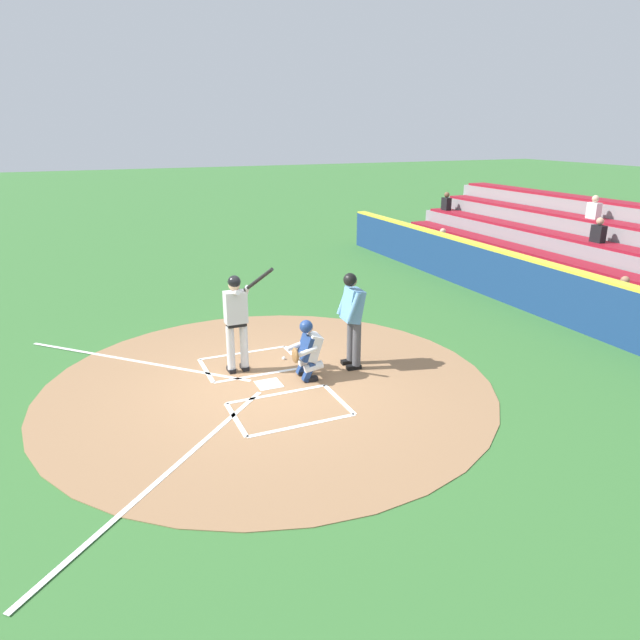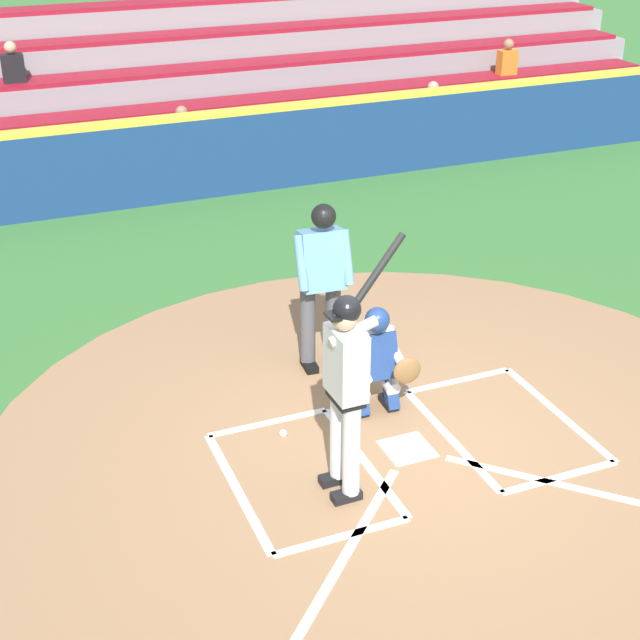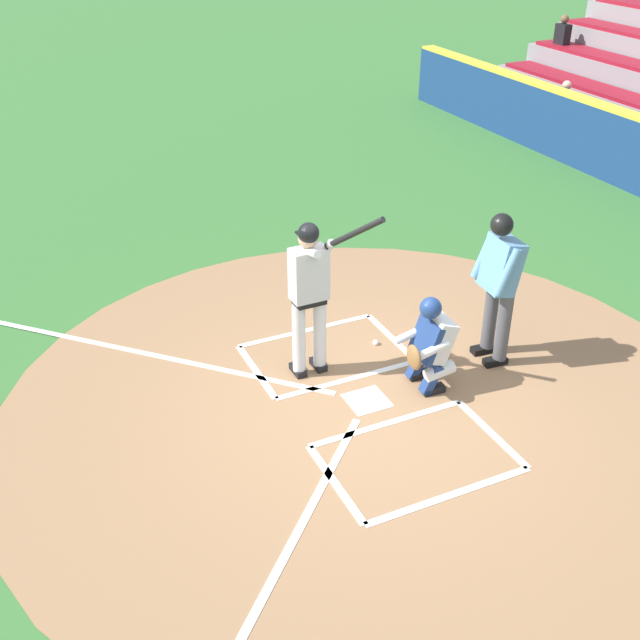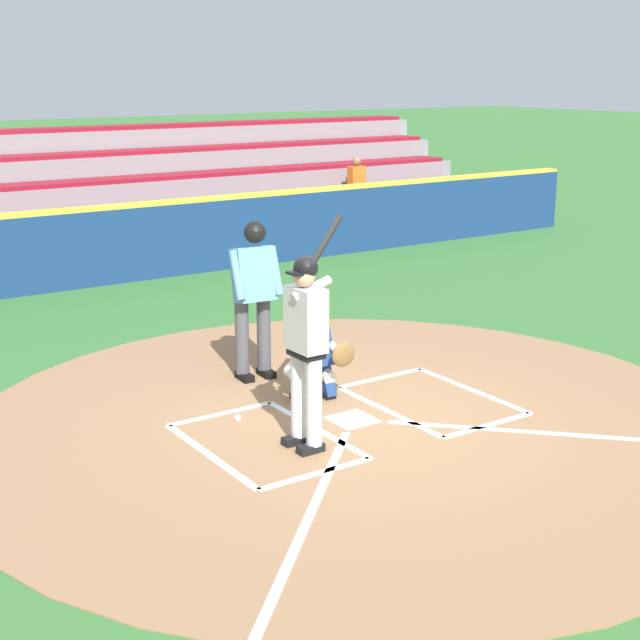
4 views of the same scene
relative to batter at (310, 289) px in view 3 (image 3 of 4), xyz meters
The scene contains 7 objects.
ground_plane 1.39m from the batter, 157.18° to the right, with size 120.00×120.00×0.00m, color #387033.
dirt_circle 1.38m from the batter, 157.18° to the right, with size 8.00×8.00×0.01m, color #99704C.
home_plate_and_chalk 1.44m from the batter, 144.60° to the left, with size 7.93×4.91×0.01m.
batter is the anchor object (origin of this frame).
catcher 1.43m from the batter, 126.59° to the right, with size 0.59×0.62×1.13m.
plate_umpire 2.15m from the batter, 106.95° to the right, with size 0.60×0.44×1.86m.
baseball 1.45m from the batter, 77.65° to the right, with size 0.07×0.07×0.07m, color white.
Camera 3 is at (-6.04, 3.38, 5.04)m, focal length 43.46 mm.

